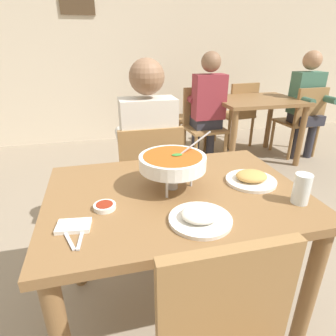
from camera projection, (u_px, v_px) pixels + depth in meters
ground_plane at (174, 311)px, 1.60m from camera, size 16.00×16.00×0.00m
cafe_rear_partition at (113, 34)px, 3.93m from camera, size 10.00×0.10×3.00m
dining_table_main at (176, 215)px, 1.34m from camera, size 1.15×0.82×0.77m
chair_diner_main at (150, 178)px, 2.01m from camera, size 0.44×0.44×0.90m
diner_main at (148, 145)px, 1.94m from camera, size 0.40×0.45×1.31m
curry_bowl at (173, 162)px, 1.26m from camera, size 0.33×0.30×0.26m
rice_plate at (200, 217)px, 1.06m from camera, size 0.24×0.24×0.06m
appetizer_plate at (251, 178)px, 1.36m from camera, size 0.24×0.24×0.06m
sauce_dish at (105, 206)px, 1.14m from camera, size 0.09×0.09×0.02m
napkin_folded at (74, 226)px, 1.03m from camera, size 0.13×0.10×0.02m
fork_utensil at (67, 236)px, 0.98m from camera, size 0.07×0.16×0.01m
spoon_utensil at (82, 234)px, 0.99m from camera, size 0.03×0.17×0.01m
drink_glass at (301, 190)px, 1.17m from camera, size 0.07×0.07×0.13m
dining_table_far at (256, 110)px, 3.46m from camera, size 1.00×0.80×0.77m
chair_bg_left at (302, 118)px, 3.60m from camera, size 0.46×0.46×0.90m
chair_bg_middle at (202, 121)px, 3.47m from camera, size 0.47×0.47×0.90m
chair_bg_right at (239, 111)px, 3.98m from camera, size 0.49×0.49×0.90m
chair_bg_corner at (195, 112)px, 3.90m from camera, size 0.45×0.45×0.90m
patron_bg_left at (307, 99)px, 3.51m from camera, size 0.40×0.45×1.31m
patron_bg_middle at (208, 103)px, 3.30m from camera, size 0.40×0.45×1.31m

